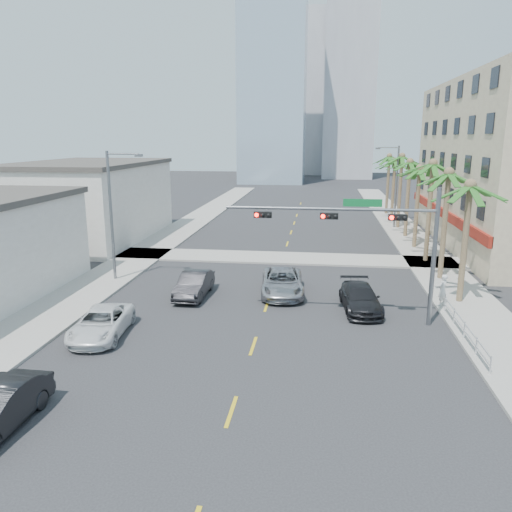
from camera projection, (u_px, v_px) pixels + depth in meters
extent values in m
plane|color=#262628|center=(240.00, 386.00, 20.34)|extent=(260.00, 260.00, 0.00)
cube|color=gray|center=(437.00, 269.00, 38.10)|extent=(4.00, 120.00, 0.15)
cube|color=gray|center=(135.00, 259.00, 41.12)|extent=(4.00, 120.00, 0.15)
cube|color=gray|center=(282.00, 258.00, 41.54)|extent=(80.00, 4.00, 0.15)
cube|color=maroon|center=(442.00, 212.00, 46.77)|extent=(0.30, 28.00, 0.80)
cube|color=beige|center=(90.00, 203.00, 48.96)|extent=(11.00, 18.00, 7.20)
cube|color=#99B2C6|center=(273.00, 70.00, 107.41)|extent=(14.00, 14.00, 48.00)
cube|color=#ADADB2|center=(351.00, 50.00, 118.35)|extent=(12.00, 12.00, 60.00)
cube|color=#ADADB2|center=(302.00, 96.00, 136.42)|extent=(16.00, 16.00, 42.00)
cylinder|color=slate|center=(434.00, 260.00, 26.09)|extent=(0.24, 0.24, 7.20)
cylinder|color=slate|center=(329.00, 209.00, 26.18)|extent=(11.00, 0.16, 0.16)
cube|color=#0C662D|center=(363.00, 203.00, 25.88)|extent=(2.00, 0.05, 0.40)
cube|color=black|center=(398.00, 217.00, 25.67)|extent=(0.95, 0.28, 0.32)
sphere|color=#FF0C05|center=(392.00, 218.00, 25.56)|extent=(0.22, 0.22, 0.22)
cube|color=black|center=(329.00, 216.00, 26.11)|extent=(0.95, 0.28, 0.32)
sphere|color=#FF0C05|center=(323.00, 216.00, 26.00)|extent=(0.22, 0.22, 0.22)
cube|color=black|center=(263.00, 215.00, 26.55)|extent=(0.95, 0.28, 0.32)
sphere|color=#FF0C05|center=(256.00, 215.00, 26.44)|extent=(0.22, 0.22, 0.22)
cylinder|color=brown|center=(464.00, 246.00, 29.62)|extent=(0.36, 0.36, 7.20)
cylinder|color=brown|center=(444.00, 227.00, 34.59)|extent=(0.36, 0.36, 7.56)
cylinder|color=brown|center=(429.00, 214.00, 39.57)|extent=(0.36, 0.36, 7.92)
cylinder|color=brown|center=(417.00, 209.00, 44.66)|extent=(0.36, 0.36, 7.20)
cylinder|color=brown|center=(407.00, 200.00, 49.64)|extent=(0.36, 0.36, 7.56)
cylinder|color=brown|center=(400.00, 193.00, 54.61)|extent=(0.36, 0.36, 7.92)
cylinder|color=brown|center=(393.00, 191.00, 59.71)|extent=(0.36, 0.36, 7.20)
cylinder|color=brown|center=(388.00, 185.00, 64.69)|extent=(0.36, 0.36, 7.56)
cylinder|color=slate|center=(111.00, 218.00, 34.21)|extent=(0.20, 0.20, 9.00)
cylinder|color=slate|center=(123.00, 154.00, 33.07)|extent=(2.20, 0.12, 0.12)
cube|color=slate|center=(139.00, 155.00, 32.96)|extent=(0.50, 0.25, 0.18)
cylinder|color=slate|center=(396.00, 188.00, 54.54)|extent=(0.20, 0.20, 9.00)
cylinder|color=slate|center=(388.00, 147.00, 53.68)|extent=(2.20, 0.12, 0.12)
cube|color=slate|center=(378.00, 148.00, 53.84)|extent=(0.50, 0.25, 0.18)
cylinder|color=silver|center=(464.00, 330.00, 24.70)|extent=(0.08, 8.00, 0.08)
cylinder|color=silver|center=(465.00, 324.00, 24.62)|extent=(0.08, 8.00, 0.08)
cylinder|color=silver|center=(490.00, 367.00, 20.85)|extent=(0.08, 0.08, 1.00)
cylinder|color=silver|center=(476.00, 348.00, 22.78)|extent=(0.08, 0.08, 1.00)
cylinder|color=silver|center=(464.00, 331.00, 24.71)|extent=(0.08, 0.08, 1.00)
cylinder|color=silver|center=(454.00, 317.00, 26.64)|extent=(0.08, 0.08, 1.00)
cylinder|color=silver|center=(445.00, 305.00, 28.57)|extent=(0.08, 0.08, 1.00)
imported|color=white|center=(101.00, 323.00, 25.23)|extent=(2.81, 5.26, 1.41)
imported|color=black|center=(194.00, 285.00, 31.60)|extent=(1.70, 4.72, 1.55)
imported|color=#A7A7AB|center=(282.00, 282.00, 32.04)|extent=(3.11, 5.89, 1.58)
imported|color=black|center=(360.00, 298.00, 29.06)|extent=(2.53, 5.21, 1.46)
imported|color=silver|center=(443.00, 290.00, 29.36)|extent=(0.82, 0.81, 1.91)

